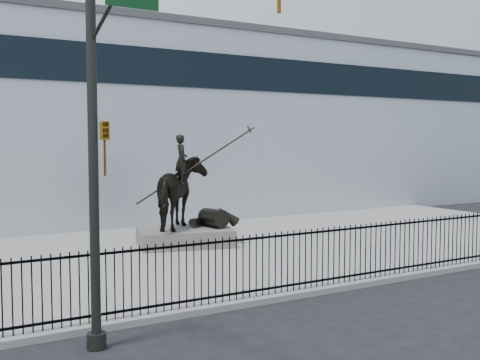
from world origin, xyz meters
TOP-DOWN VIEW (x-y plane):
  - ground at (0.00, 0.00)m, footprint 120.00×120.00m
  - plaza at (0.00, 7.00)m, footprint 30.00×12.00m
  - building at (0.00, 20.00)m, footprint 44.00×14.00m
  - picket_fence at (0.00, 1.25)m, footprint 22.10×0.10m
  - statue_plinth at (-1.67, 8.11)m, footprint 3.63×2.88m
  - equestrian_statue at (-1.61, 8.10)m, footprint 4.01×2.97m
  - traffic_signal_left at (-6.75, -0.62)m, footprint 1.52×4.84m

SIDE VIEW (x-z plane):
  - ground at x=0.00m, z-range 0.00..0.00m
  - plaza at x=0.00m, z-range 0.00..0.15m
  - statue_plinth at x=-1.67m, z-range 0.15..0.75m
  - picket_fence at x=0.00m, z-range 0.15..1.65m
  - equestrian_statue at x=-1.61m, z-range 0.27..3.75m
  - traffic_signal_left at x=-6.75m, z-range 0.53..7.53m
  - building at x=0.00m, z-range 0.00..9.00m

